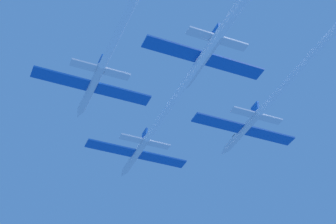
# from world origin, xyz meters

# --- Properties ---
(jet_lead) EXTENTS (17.89, 59.85, 2.96)m
(jet_lead) POSITION_xyz_m (-0.41, -16.98, 0.26)
(jet_lead) COLOR silver
(jet_left_wing) EXTENTS (17.89, 60.98, 2.96)m
(jet_left_wing) POSITION_xyz_m (-12.59, -31.72, 0.58)
(jet_left_wing) COLOR silver
(jet_right_wing) EXTENTS (17.89, 60.43, 2.96)m
(jet_right_wing) POSITION_xyz_m (13.23, -30.76, 0.30)
(jet_right_wing) COLOR silver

